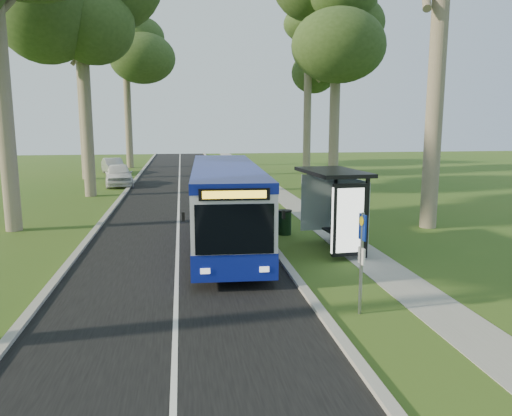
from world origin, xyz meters
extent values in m
plane|color=#36591B|center=(0.00, 0.00, 0.00)|extent=(120.00, 120.00, 0.00)
cube|color=black|center=(-3.50, 10.00, 0.01)|extent=(7.00, 100.00, 0.02)
cube|color=#9E9B93|center=(0.00, 10.00, 0.06)|extent=(0.25, 100.00, 0.12)
cube|color=#9E9B93|center=(-7.00, 10.00, 0.06)|extent=(0.25, 100.00, 0.12)
cube|color=white|center=(-3.50, 10.00, 0.02)|extent=(0.12, 100.00, 0.00)
cube|color=gray|center=(3.00, 10.00, 0.01)|extent=(1.50, 100.00, 0.02)
cube|color=silver|center=(-1.66, 4.28, 1.68)|extent=(2.86, 11.43, 2.69)
cube|color=navy|center=(-1.66, 4.28, 0.71)|extent=(2.89, 11.46, 0.76)
cube|color=navy|center=(-1.66, 4.28, 2.87)|extent=(2.89, 11.46, 0.30)
cube|color=black|center=(-1.66, -1.40, 1.79)|extent=(2.13, 0.14, 1.37)
cube|color=yellow|center=(-1.66, -1.44, 2.74)|extent=(1.70, 0.09, 0.21)
cube|color=black|center=(-1.66, -1.33, 0.47)|extent=(2.27, 0.22, 0.28)
cylinder|color=black|center=(-2.72, 0.79, 0.49)|extent=(0.31, 0.99, 0.98)
cylinder|color=black|center=(-0.60, 0.79, 0.49)|extent=(0.31, 0.99, 0.98)
cylinder|color=black|center=(-2.72, 7.59, 0.49)|extent=(0.31, 0.99, 0.98)
cylinder|color=black|center=(-0.60, 7.59, 0.49)|extent=(0.31, 0.99, 0.98)
cylinder|color=gray|center=(0.95, -3.29, 1.26)|extent=(0.08, 0.08, 2.51)
cube|color=navy|center=(0.95, -3.29, 2.16)|extent=(0.07, 0.35, 0.62)
cylinder|color=yellow|center=(0.91, -3.29, 2.31)|extent=(0.03, 0.22, 0.22)
cube|color=white|center=(0.95, -3.29, 1.46)|extent=(0.07, 0.30, 0.40)
cube|color=black|center=(2.79, 1.45, 1.39)|extent=(0.12, 0.12, 2.79)
cube|color=black|center=(2.79, 4.31, 1.39)|extent=(0.12, 0.12, 2.79)
cube|color=black|center=(2.10, 2.88, 2.85)|extent=(2.09, 3.53, 0.13)
cube|color=silver|center=(2.88, 2.88, 1.50)|extent=(0.26, 2.84, 2.23)
cube|color=black|center=(2.10, 1.32, 1.39)|extent=(1.18, 0.27, 2.45)
cube|color=white|center=(2.10, 1.23, 1.39)|extent=(0.95, 0.09, 2.17)
cube|color=black|center=(2.43, 3.21, 0.50)|extent=(0.58, 2.03, 0.07)
cylinder|color=black|center=(0.90, 5.51, 0.49)|extent=(0.54, 0.54, 0.98)
cylinder|color=black|center=(0.90, 5.51, 1.00)|extent=(0.59, 0.59, 0.05)
imported|color=white|center=(-7.87, 23.21, 0.81)|extent=(2.54, 4.98, 1.62)
imported|color=#AAACB2|center=(-9.39, 31.87, 0.71)|extent=(2.69, 4.54, 1.41)
cylinder|color=#7A6B56|center=(-10.50, 8.00, 5.66)|extent=(0.68, 0.68, 11.31)
cylinder|color=#7A6B56|center=(-9.00, 18.00, 5.88)|extent=(0.70, 0.70, 11.76)
cylinder|color=#7A6B56|center=(-11.00, 28.00, 6.37)|extent=(0.72, 0.72, 12.74)
ellipsoid|color=#2C451A|center=(-11.00, 28.00, 13.10)|extent=(5.20, 5.20, 8.74)
cylinder|color=#7A6B56|center=(-8.50, 38.00, 5.97)|extent=(0.70, 0.70, 11.94)
ellipsoid|color=#2C451A|center=(-8.50, 38.00, 12.28)|extent=(5.20, 5.20, 8.19)
cylinder|color=#7A6B56|center=(7.50, 6.00, 6.29)|extent=(0.72, 0.72, 12.57)
cylinder|color=#7A6B56|center=(6.80, 18.00, 5.46)|extent=(0.67, 0.67, 10.93)
ellipsoid|color=#2C451A|center=(6.80, 18.00, 11.24)|extent=(5.20, 5.20, 7.49)
cylinder|color=#7A6B56|center=(8.00, 30.00, 5.66)|extent=(0.68, 0.68, 11.32)
ellipsoid|color=#2C451A|center=(8.00, 30.00, 11.64)|extent=(5.20, 5.20, 7.76)
camera|label=1|loc=(-3.26, -14.37, 4.63)|focal=35.00mm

